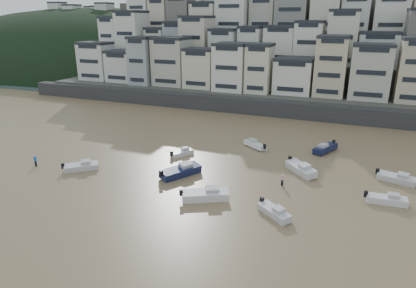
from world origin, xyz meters
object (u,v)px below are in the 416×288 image
at_px(boat_i, 325,147).
at_px(person_pink, 282,179).
at_px(boat_a, 205,193).
at_px(boat_b, 274,211).
at_px(boat_g, 397,177).
at_px(boat_f, 182,152).
at_px(boat_c, 180,170).
at_px(person_blue, 35,161).
at_px(boat_d, 387,198).
at_px(boat_h, 255,144).
at_px(boat_e, 301,168).
at_px(boat_j, 81,166).

relative_size(boat_i, person_pink, 3.36).
relative_size(boat_a, boat_b, 1.27).
distance_m(boat_a, boat_g, 26.67).
bearing_deg(boat_f, boat_c, -126.14).
relative_size(boat_f, person_blue, 2.47).
xyz_separation_m(boat_d, boat_g, (1.56, 7.15, 0.03)).
relative_size(boat_c, boat_d, 1.32).
xyz_separation_m(boat_f, boat_h, (10.14, 8.12, 0.10)).
xyz_separation_m(boat_c, boat_f, (-3.39, 7.57, -0.33)).
distance_m(boat_b, person_pink, 8.47).
bearing_deg(boat_e, boat_b, -46.35).
bearing_deg(boat_g, boat_a, -131.33).
xyz_separation_m(boat_h, person_pink, (7.33, -13.47, 0.19)).
relative_size(boat_d, boat_g, 0.96).
height_order(boat_d, boat_i, boat_i).
bearing_deg(boat_c, person_blue, 132.39).
xyz_separation_m(boat_f, person_blue, (-18.71, -12.45, 0.28)).
relative_size(boat_h, boat_i, 0.86).
bearing_deg(boat_e, boat_f, -133.02).
height_order(boat_a, boat_d, boat_a).
xyz_separation_m(boat_e, boat_h, (-9.00, 8.25, -0.16)).
bearing_deg(boat_d, boat_a, -164.23).
bearing_deg(boat_d, boat_f, 165.66).
distance_m(boat_a, boat_c, 8.16).
relative_size(boat_c, person_blue, 3.84).
height_order(boat_d, boat_f, boat_d).
relative_size(boat_f, boat_j, 0.81).
distance_m(boat_c, boat_f, 8.31).
relative_size(boat_a, boat_j, 1.19).
distance_m(boat_f, boat_i, 24.01).
distance_m(boat_d, boat_j, 41.77).
height_order(boat_f, boat_j, boat_j).
xyz_separation_m(boat_e, person_blue, (-37.85, -12.32, 0.03)).
distance_m(boat_c, boat_h, 17.08).
xyz_separation_m(boat_g, person_pink, (-14.34, -6.84, 0.15)).
bearing_deg(boat_a, person_pink, 16.33).
distance_m(boat_c, boat_e, 17.42).
distance_m(boat_a, boat_b, 8.84).
height_order(boat_b, boat_h, boat_h).
distance_m(boat_a, person_pink, 11.11).
height_order(boat_e, person_pink, person_pink).
bearing_deg(boat_a, boat_e, 25.67).
bearing_deg(person_pink, boat_i, 75.35).
bearing_deg(boat_h, boat_a, 122.36).
relative_size(boat_b, boat_j, 0.94).
height_order(boat_d, boat_e, boat_e).
bearing_deg(person_pink, boat_a, -136.24).
height_order(boat_c, boat_j, boat_c).
xyz_separation_m(boat_h, boat_j, (-21.28, -19.32, 0.04)).
relative_size(boat_a, boat_h, 1.26).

